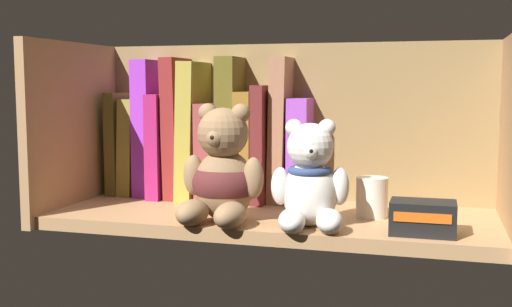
{
  "coord_description": "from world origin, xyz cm",
  "views": [
    {
      "loc": [
        24.5,
        -94.06,
        21.97
      ],
      "look_at": [
        -2.67,
        0.0,
        11.28
      ],
      "focal_mm": 44.17,
      "sensor_mm": 36.0,
      "label": 1
    }
  ],
  "objects_px": {
    "book_11": "(301,150)",
    "book_2": "(152,128)",
    "book_10": "(282,130)",
    "pillar_candle": "(372,197)",
    "book_3": "(168,145)",
    "book_6": "(215,150)",
    "book_8": "(251,146)",
    "book_9": "(267,143)",
    "small_product_box": "(423,218)",
    "book_7": "(233,128)",
    "book_1": "(136,146)",
    "teddy_bear_larger": "(223,175)",
    "book_0": "(123,143)",
    "teddy_bear_smaller": "(310,181)",
    "book_5": "(198,130)",
    "book_4": "(182,128)"
  },
  "relations": [
    {
      "from": "book_11",
      "to": "book_2",
      "type": "bearing_deg",
      "value": 180.0
    },
    {
      "from": "book_10",
      "to": "pillar_candle",
      "type": "relative_size",
      "value": 4.04
    },
    {
      "from": "book_3",
      "to": "book_6",
      "type": "distance_m",
      "value": 0.09
    },
    {
      "from": "book_8",
      "to": "pillar_candle",
      "type": "xyz_separation_m",
      "value": [
        0.22,
        -0.1,
        -0.06
      ]
    },
    {
      "from": "book_9",
      "to": "book_10",
      "type": "distance_m",
      "value": 0.04
    },
    {
      "from": "small_product_box",
      "to": "book_7",
      "type": "bearing_deg",
      "value": 150.13
    },
    {
      "from": "book_1",
      "to": "book_10",
      "type": "height_order",
      "value": "book_10"
    },
    {
      "from": "book_2",
      "to": "book_10",
      "type": "xyz_separation_m",
      "value": [
        0.24,
        0.0,
        0.0
      ]
    },
    {
      "from": "book_10",
      "to": "teddy_bear_larger",
      "type": "distance_m",
      "value": 0.2
    },
    {
      "from": "book_8",
      "to": "pillar_candle",
      "type": "bearing_deg",
      "value": -24.07
    },
    {
      "from": "book_3",
      "to": "book_8",
      "type": "distance_m",
      "value": 0.16
    },
    {
      "from": "book_2",
      "to": "small_product_box",
      "type": "bearing_deg",
      "value": -21.32
    },
    {
      "from": "book_2",
      "to": "pillar_candle",
      "type": "relative_size",
      "value": 4.0
    },
    {
      "from": "pillar_candle",
      "to": "small_product_box",
      "type": "xyz_separation_m",
      "value": [
        0.08,
        -0.09,
        -0.01
      ]
    },
    {
      "from": "book_2",
      "to": "small_product_box",
      "type": "xyz_separation_m",
      "value": [
        0.49,
        -0.19,
        -0.1
      ]
    },
    {
      "from": "book_9",
      "to": "teddy_bear_larger",
      "type": "distance_m",
      "value": 0.19
    },
    {
      "from": "book_0",
      "to": "teddy_bear_smaller",
      "type": "height_order",
      "value": "book_0"
    },
    {
      "from": "book_7",
      "to": "small_product_box",
      "type": "bearing_deg",
      "value": -29.87
    },
    {
      "from": "book_0",
      "to": "book_5",
      "type": "bearing_deg",
      "value": 0.0
    },
    {
      "from": "book_4",
      "to": "book_7",
      "type": "xyz_separation_m",
      "value": [
        0.1,
        0.0,
        0.0
      ]
    },
    {
      "from": "pillar_candle",
      "to": "small_product_box",
      "type": "distance_m",
      "value": 0.12
    },
    {
      "from": "book_5",
      "to": "pillar_candle",
      "type": "relative_size",
      "value": 3.92
    },
    {
      "from": "book_3",
      "to": "teddy_bear_larger",
      "type": "height_order",
      "value": "book_3"
    },
    {
      "from": "book_6",
      "to": "small_product_box",
      "type": "xyz_separation_m",
      "value": [
        0.36,
        -0.19,
        -0.06
      ]
    },
    {
      "from": "book_3",
      "to": "teddy_bear_larger",
      "type": "xyz_separation_m",
      "value": [
        0.17,
        -0.18,
        -0.02
      ]
    },
    {
      "from": "book_3",
      "to": "book_1",
      "type": "bearing_deg",
      "value": 180.0
    },
    {
      "from": "book_2",
      "to": "book_10",
      "type": "height_order",
      "value": "book_10"
    },
    {
      "from": "book_1",
      "to": "book_5",
      "type": "height_order",
      "value": "book_5"
    },
    {
      "from": "book_10",
      "to": "small_product_box",
      "type": "height_order",
      "value": "book_10"
    },
    {
      "from": "book_10",
      "to": "book_1",
      "type": "bearing_deg",
      "value": 180.0
    },
    {
      "from": "book_1",
      "to": "book_2",
      "type": "xyz_separation_m",
      "value": [
        0.03,
        0.0,
        0.03
      ]
    },
    {
      "from": "teddy_bear_smaller",
      "to": "book_9",
      "type": "bearing_deg",
      "value": 121.02
    },
    {
      "from": "book_4",
      "to": "book_11",
      "type": "xyz_separation_m",
      "value": [
        0.22,
        0.0,
        -0.03
      ]
    },
    {
      "from": "book_1",
      "to": "book_11",
      "type": "distance_m",
      "value": 0.31
    },
    {
      "from": "book_11",
      "to": "book_9",
      "type": "bearing_deg",
      "value": 180.0
    },
    {
      "from": "book_8",
      "to": "teddy_bear_larger",
      "type": "xyz_separation_m",
      "value": [
        0.01,
        -0.18,
        -0.03
      ]
    },
    {
      "from": "book_2",
      "to": "pillar_candle",
      "type": "xyz_separation_m",
      "value": [
        0.41,
        -0.1,
        -0.09
      ]
    },
    {
      "from": "book_5",
      "to": "teddy_bear_smaller",
      "type": "height_order",
      "value": "book_5"
    },
    {
      "from": "teddy_bear_smaller",
      "to": "small_product_box",
      "type": "relative_size",
      "value": 1.76
    },
    {
      "from": "book_6",
      "to": "book_3",
      "type": "bearing_deg",
      "value": 180.0
    },
    {
      "from": "book_7",
      "to": "teddy_bear_larger",
      "type": "relative_size",
      "value": 1.43
    },
    {
      "from": "teddy_bear_larger",
      "to": "book_0",
      "type": "bearing_deg",
      "value": 144.63
    },
    {
      "from": "teddy_bear_larger",
      "to": "teddy_bear_smaller",
      "type": "relative_size",
      "value": 1.14
    },
    {
      "from": "book_5",
      "to": "teddy_bear_smaller",
      "type": "distance_m",
      "value": 0.31
    },
    {
      "from": "book_4",
      "to": "teddy_bear_larger",
      "type": "xyz_separation_m",
      "value": [
        0.14,
        -0.18,
        -0.06
      ]
    },
    {
      "from": "book_11",
      "to": "book_5",
      "type": "bearing_deg",
      "value": 180.0
    },
    {
      "from": "book_3",
      "to": "book_6",
      "type": "relative_size",
      "value": 1.09
    },
    {
      "from": "book_10",
      "to": "teddy_bear_smaller",
      "type": "distance_m",
      "value": 0.22
    },
    {
      "from": "book_10",
      "to": "book_5",
      "type": "bearing_deg",
      "value": 180.0
    },
    {
      "from": "book_0",
      "to": "pillar_candle",
      "type": "bearing_deg",
      "value": -11.82
    }
  ]
}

